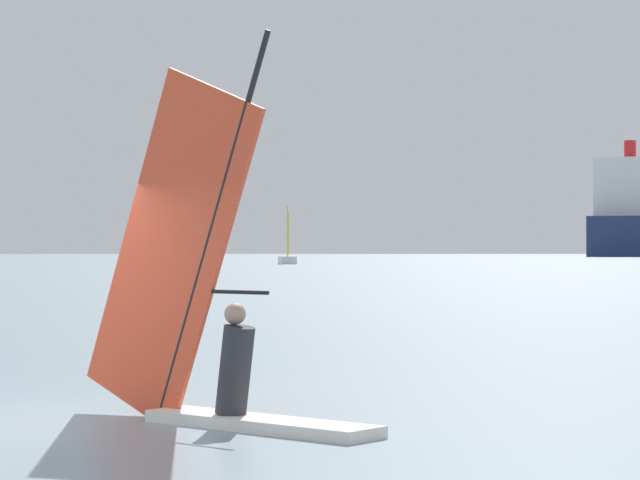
{
  "coord_description": "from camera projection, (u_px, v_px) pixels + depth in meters",
  "views": [
    {
      "loc": [
        5.2,
        -13.34,
        1.77
      ],
      "look_at": [
        2.73,
        4.33,
        1.92
      ],
      "focal_mm": 76.13,
      "sensor_mm": 36.0,
      "label": 1
    }
  ],
  "objects": [
    {
      "name": "small_sailboat",
      "position": [
        287.0,
        258.0,
        190.76
      ],
      "size": [
        3.65,
        6.66,
        8.21
      ],
      "rotation": [
        0.0,
        0.0,
        1.84
      ],
      "color": "white",
      "rests_on": "ground_plane"
    },
    {
      "name": "cargo_ship",
      "position": [
        637.0,
        229.0,
        521.5
      ],
      "size": [
        47.72,
        172.1,
        39.54
      ],
      "rotation": [
        0.0,
        0.0,
        1.44
      ],
      "color": "navy",
      "rests_on": "ground_plane"
    },
    {
      "name": "distant_headland",
      "position": [
        364.0,
        234.0,
        1420.19
      ],
      "size": [
        1245.84,
        369.17,
        39.8
      ],
      "primitive_type": "cube",
      "rotation": [
        0.0,
        0.0,
        -0.01
      ],
      "color": "#756B56",
      "rests_on": "ground_plane"
    },
    {
      "name": "windsurfer",
      "position": [
        213.0,
        326.0,
        13.9
      ],
      "size": [
        3.54,
        2.37,
        4.13
      ],
      "rotation": [
        0.0,
        0.0,
        5.73
      ],
      "color": "white",
      "rests_on": "ground_plane"
    }
  ]
}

